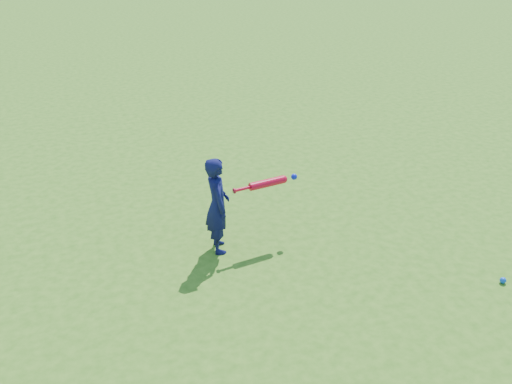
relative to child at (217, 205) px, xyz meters
The scene contains 4 objects.
ground 0.69m from the child, 98.26° to the right, with size 80.00×80.00×0.00m, color #366C19.
child is the anchor object (origin of this frame).
ground_ball_blue 3.22m from the child, 31.71° to the right, with size 0.07×0.07×0.07m, color blue.
bat_swing 0.68m from the child, ahead, with size 0.84×0.20×0.10m.
Camera 1 is at (-1.41, -5.20, 3.61)m, focal length 40.00 mm.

